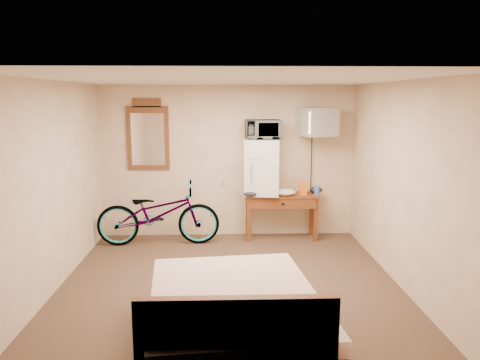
{
  "coord_description": "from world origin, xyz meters",
  "views": [
    {
      "loc": [
        -0.06,
        -5.38,
        2.3
      ],
      "look_at": [
        0.15,
        0.65,
        1.23
      ],
      "focal_mm": 35.0,
      "sensor_mm": 36.0,
      "label": 1
    }
  ],
  "objects_px": {
    "crt_television": "(318,122)",
    "bicycle": "(158,213)",
    "microwave": "(263,129)",
    "blue_cup": "(317,191)",
    "wall_mirror": "(148,135)",
    "bed": "(234,319)",
    "mini_fridge": "(263,167)",
    "desk": "(282,203)"
  },
  "relations": [
    {
      "from": "microwave",
      "to": "crt_television",
      "type": "relative_size",
      "value": 0.83
    },
    {
      "from": "mini_fridge",
      "to": "microwave",
      "type": "height_order",
      "value": "microwave"
    },
    {
      "from": "blue_cup",
      "to": "wall_mirror",
      "type": "distance_m",
      "value": 2.88
    },
    {
      "from": "mini_fridge",
      "to": "bed",
      "type": "bearing_deg",
      "value": -99.01
    },
    {
      "from": "mini_fridge",
      "to": "crt_television",
      "type": "xyz_separation_m",
      "value": [
        0.88,
        -0.02,
        0.72
      ]
    },
    {
      "from": "microwave",
      "to": "crt_television",
      "type": "bearing_deg",
      "value": -5.74
    },
    {
      "from": "mini_fridge",
      "to": "blue_cup",
      "type": "distance_m",
      "value": 0.95
    },
    {
      "from": "mini_fridge",
      "to": "bed",
      "type": "relative_size",
      "value": 0.42
    },
    {
      "from": "mini_fridge",
      "to": "desk",
      "type": "bearing_deg",
      "value": -6.42
    },
    {
      "from": "mini_fridge",
      "to": "wall_mirror",
      "type": "xyz_separation_m",
      "value": [
        -1.86,
        0.23,
        0.49
      ]
    },
    {
      "from": "crt_television",
      "to": "wall_mirror",
      "type": "bearing_deg",
      "value": 174.74
    },
    {
      "from": "wall_mirror",
      "to": "bicycle",
      "type": "bearing_deg",
      "value": -67.55
    },
    {
      "from": "microwave",
      "to": "blue_cup",
      "type": "height_order",
      "value": "microwave"
    },
    {
      "from": "desk",
      "to": "wall_mirror",
      "type": "distance_m",
      "value": 2.44
    },
    {
      "from": "mini_fridge",
      "to": "crt_television",
      "type": "bearing_deg",
      "value": -1.21
    },
    {
      "from": "microwave",
      "to": "bed",
      "type": "xyz_separation_m",
      "value": [
        -0.54,
        -3.41,
        -1.5
      ]
    },
    {
      "from": "microwave",
      "to": "bicycle",
      "type": "distance_m",
      "value": 2.12
    },
    {
      "from": "wall_mirror",
      "to": "bed",
      "type": "relative_size",
      "value": 0.54
    },
    {
      "from": "bicycle",
      "to": "blue_cup",
      "type": "bearing_deg",
      "value": -89.61
    },
    {
      "from": "microwave",
      "to": "wall_mirror",
      "type": "relative_size",
      "value": 0.47
    },
    {
      "from": "blue_cup",
      "to": "crt_television",
      "type": "height_order",
      "value": "crt_television"
    },
    {
      "from": "crt_television",
      "to": "bicycle",
      "type": "relative_size",
      "value": 0.35
    },
    {
      "from": "blue_cup",
      "to": "bed",
      "type": "relative_size",
      "value": 0.07
    },
    {
      "from": "crt_television",
      "to": "bicycle",
      "type": "bearing_deg",
      "value": -174.73
    },
    {
      "from": "blue_cup",
      "to": "wall_mirror",
      "type": "relative_size",
      "value": 0.13
    },
    {
      "from": "crt_television",
      "to": "bed",
      "type": "distance_m",
      "value": 4.02
    },
    {
      "from": "wall_mirror",
      "to": "bed",
      "type": "bearing_deg",
      "value": -70.13
    },
    {
      "from": "bicycle",
      "to": "bed",
      "type": "bearing_deg",
      "value": -163.34
    },
    {
      "from": "crt_television",
      "to": "bicycle",
      "type": "distance_m",
      "value": 2.91
    },
    {
      "from": "mini_fridge",
      "to": "bicycle",
      "type": "bearing_deg",
      "value": -171.36
    },
    {
      "from": "mini_fridge",
      "to": "microwave",
      "type": "distance_m",
      "value": 0.6
    },
    {
      "from": "microwave",
      "to": "bicycle",
      "type": "bearing_deg",
      "value": -175.87
    },
    {
      "from": "blue_cup",
      "to": "bed",
      "type": "height_order",
      "value": "bed"
    },
    {
      "from": "crt_television",
      "to": "bicycle",
      "type": "height_order",
      "value": "crt_television"
    },
    {
      "from": "bicycle",
      "to": "mini_fridge",
      "type": "bearing_deg",
      "value": -84.16
    },
    {
      "from": "blue_cup",
      "to": "bicycle",
      "type": "relative_size",
      "value": 0.08
    },
    {
      "from": "mini_fridge",
      "to": "blue_cup",
      "type": "relative_size",
      "value": 6.07
    },
    {
      "from": "microwave",
      "to": "mini_fridge",
      "type": "bearing_deg",
      "value": -128.28
    },
    {
      "from": "microwave",
      "to": "bed",
      "type": "bearing_deg",
      "value": -103.53
    },
    {
      "from": "blue_cup",
      "to": "bicycle",
      "type": "bearing_deg",
      "value": -176.81
    },
    {
      "from": "desk",
      "to": "bicycle",
      "type": "distance_m",
      "value": 1.98
    },
    {
      "from": "desk",
      "to": "bed",
      "type": "distance_m",
      "value": 3.5
    }
  ]
}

